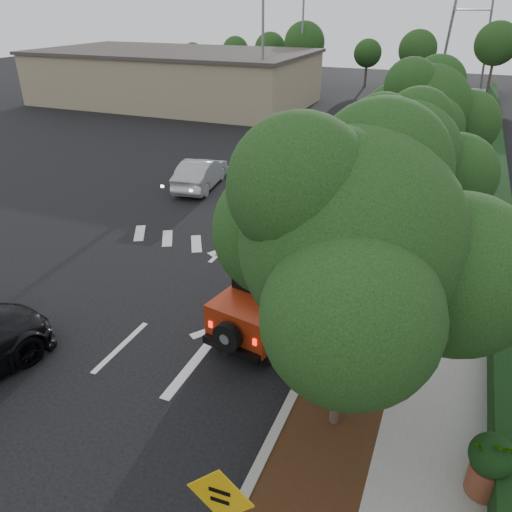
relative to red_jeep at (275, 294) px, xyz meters
The scene contains 18 objects.
ground 4.13m from the red_jeep, 143.80° to the right, with size 120.00×120.00×0.00m, color black.
curb 9.77m from the red_jeep, 81.93° to the left, with size 0.20×70.00×0.15m, color #9E9B93.
planting_strip 9.96m from the red_jeep, 76.20° to the left, with size 1.80×70.00×0.12m, color black.
sidewalk 10.58m from the red_jeep, 66.12° to the left, with size 2.00×70.00×0.12m, color gray.
hedge 11.19m from the red_jeep, 59.54° to the left, with size 0.80×70.00×0.80m, color black.
commercial_building 33.68m from the red_jeep, 124.84° to the left, with size 22.00×12.00×4.00m, color gray.
transmission_tower 45.73m from the red_jeep, 86.53° to the left, with size 7.00×4.00×28.00m, color slate, non-canonical shape.
street_tree_near 3.84m from the red_jeep, 50.48° to the right, with size 3.80×3.80×5.92m, color black, non-canonical shape.
street_tree_mid 4.86m from the red_jeep, 60.21° to the left, with size 3.20×3.20×5.32m, color black, non-canonical shape.
street_tree_far 10.94m from the red_jeep, 77.46° to the left, with size 3.40×3.40×5.62m, color black, non-canonical shape.
light_pole_a 25.58m from the red_jeep, 112.39° to the left, with size 2.00×0.22×9.00m, color slate, non-canonical shape.
light_pole_b 37.23m from the red_jeep, 106.77° to the left, with size 2.00×0.22×9.00m, color slate, non-canonical shape.
red_jeep is the anchor object (origin of this frame).
silver_suv_ahead 5.92m from the red_jeep, 90.33° to the left, with size 2.19×4.75×1.32m, color #A5A8AC.
silver_sedan_oncoming 11.53m from the red_jeep, 127.62° to the left, with size 1.41×4.05×1.33m, color #9DA1A4.
parked_suv 27.82m from the red_jeep, 119.72° to the left, with size 1.73×4.31×1.47m, color #A2A3A9.
speed_hump_sign 6.59m from the red_jeep, 76.22° to the right, with size 1.00×0.10×2.13m.
terracotta_planter 6.23m from the red_jeep, 34.03° to the right, with size 0.75×0.75×1.31m.
Camera 1 is at (6.99, -8.06, 7.75)m, focal length 35.00 mm.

